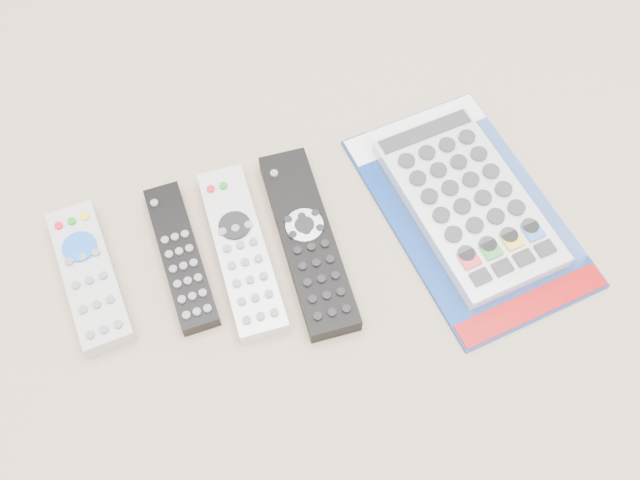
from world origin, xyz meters
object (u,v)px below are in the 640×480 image
object	(u,v)px
remote_slim_black	(181,256)
remote_silver_dvd	(241,250)
remote_large_black	(308,240)
jumbo_remote_packaged	(468,201)
remote_small_grey	(90,276)

from	to	relation	value
remote_slim_black	remote_silver_dvd	world-z (taller)	remote_silver_dvd
remote_large_black	jumbo_remote_packaged	xyz separation A→B (m)	(0.18, -0.01, 0.01)
remote_small_grey	jumbo_remote_packaged	bearing A→B (deg)	-10.53
remote_silver_dvd	jumbo_remote_packaged	distance (m)	0.26
remote_large_black	jumbo_remote_packaged	distance (m)	0.18
remote_slim_black	jumbo_remote_packaged	world-z (taller)	jumbo_remote_packaged
remote_small_grey	remote_large_black	distance (m)	0.23
remote_large_black	jumbo_remote_packaged	size ratio (longest dim) A/B	0.73
remote_small_grey	remote_slim_black	bearing A→B (deg)	-8.18
remote_slim_black	remote_large_black	world-z (taller)	remote_large_black
remote_large_black	remote_slim_black	bearing A→B (deg)	171.83
remote_silver_dvd	jumbo_remote_packaged	bearing A→B (deg)	-3.51
remote_slim_black	remote_silver_dvd	bearing A→B (deg)	-13.86
remote_slim_black	remote_large_black	distance (m)	0.14
remote_silver_dvd	remote_small_grey	bearing A→B (deg)	174.30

